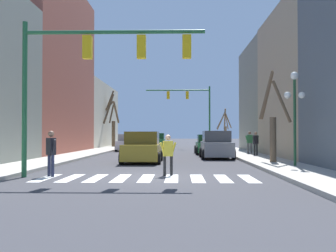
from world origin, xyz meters
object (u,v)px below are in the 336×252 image
(car_at_intersection, at_px, (142,148))
(traffic_signal_far, at_px, (192,103))
(car_driving_away_lane, at_px, (129,143))
(street_tree_left_near, at_px, (225,128))
(car_parked_right_far, at_px, (209,145))
(pedestrian_near_right_corner, at_px, (168,151))
(traffic_signal_near, at_px, (94,61))
(car_parked_right_mid, at_px, (216,146))
(street_tree_right_near, at_px, (272,122))
(pedestrian_waiting_at_curb, at_px, (250,140))
(street_tree_left_mid, at_px, (111,120))
(street_lamp_right_corner, at_px, (295,99))
(pedestrian_crossing_street, at_px, (256,141))
(car_parked_right_near, at_px, (157,140))
(pedestrian_on_left_sidewalk, at_px, (51,150))

(car_at_intersection, bearing_deg, traffic_signal_far, 170.82)
(car_driving_away_lane, distance_m, street_tree_left_near, 12.15)
(car_parked_right_far, bearing_deg, pedestrian_near_right_corner, 170.19)
(traffic_signal_near, distance_m, car_parked_right_mid, 13.12)
(traffic_signal_far, bearing_deg, car_driving_away_lane, -136.84)
(car_at_intersection, height_order, street_tree_right_near, street_tree_right_near)
(pedestrian_waiting_at_curb, height_order, street_tree_left_mid, street_tree_left_mid)
(traffic_signal_near, distance_m, pedestrian_near_right_corner, 4.31)
(car_driving_away_lane, bearing_deg, street_tree_left_near, -54.59)
(pedestrian_waiting_at_curb, bearing_deg, street_lamp_right_corner, -105.80)
(pedestrian_near_right_corner, bearing_deg, street_lamp_right_corner, 10.25)
(street_lamp_right_corner, relative_size, car_at_intersection, 0.98)
(traffic_signal_far, height_order, street_tree_left_mid, traffic_signal_far)
(pedestrian_crossing_street, xyz_separation_m, street_tree_left_near, (-0.03, 17.43, 1.11))
(car_parked_right_mid, bearing_deg, car_parked_right_near, 12.79)
(traffic_signal_far, height_order, car_parked_right_near, traffic_signal_far)
(pedestrian_waiting_at_curb, height_order, street_tree_right_near, street_tree_right_near)
(traffic_signal_near, xyz_separation_m, street_lamp_right_corner, (8.30, 3.63, -1.07))
(street_lamp_right_corner, distance_m, street_tree_left_near, 26.07)
(car_parked_right_near, height_order, pedestrian_near_right_corner, car_parked_right_near)
(traffic_signal_near, height_order, street_lamp_right_corner, traffic_signal_near)
(car_parked_right_mid, distance_m, car_driving_away_lane, 13.36)
(car_driving_away_lane, xyz_separation_m, car_at_intersection, (2.71, -15.23, 0.06))
(street_tree_left_mid, bearing_deg, street_lamp_right_corner, -64.21)
(car_parked_right_far, height_order, pedestrian_near_right_corner, pedestrian_near_right_corner)
(car_parked_right_mid, xyz_separation_m, street_tree_right_near, (2.37, -5.29, 1.34))
(street_tree_right_near, bearing_deg, car_driving_away_lane, 119.86)
(car_parked_right_mid, distance_m, pedestrian_crossing_street, 2.85)
(pedestrian_near_right_corner, distance_m, street_tree_right_near, 7.62)
(street_lamp_right_corner, relative_size, car_driving_away_lane, 0.87)
(car_parked_right_mid, bearing_deg, pedestrian_waiting_at_curb, -39.34)
(traffic_signal_near, xyz_separation_m, pedestrian_on_left_sidewalk, (-1.63, 0.24, -3.22))
(street_lamp_right_corner, height_order, car_at_intersection, street_lamp_right_corner)
(pedestrian_crossing_street, bearing_deg, pedestrian_on_left_sidewalk, -174.35)
(pedestrian_near_right_corner, distance_m, street_tree_left_mid, 30.68)
(car_parked_right_far, bearing_deg, traffic_signal_far, 4.85)
(car_parked_right_mid, xyz_separation_m, pedestrian_waiting_at_curb, (2.75, 3.36, 0.28))
(pedestrian_on_left_sidewalk, relative_size, street_tree_left_mid, 0.26)
(street_tree_left_near, bearing_deg, car_parked_right_mid, -98.36)
(pedestrian_near_right_corner, bearing_deg, traffic_signal_near, 177.26)
(traffic_signal_near, xyz_separation_m, car_at_intersection, (1.08, 7.46, -3.42))
(car_parked_right_mid, height_order, street_tree_right_near, street_tree_right_near)
(traffic_signal_near, height_order, pedestrian_waiting_at_curb, traffic_signal_near)
(car_parked_right_near, relative_size, pedestrian_crossing_street, 2.89)
(car_driving_away_lane, bearing_deg, car_parked_right_mid, -147.67)
(car_parked_right_mid, bearing_deg, street_lamp_right_corner, -160.31)
(street_tree_right_near, bearing_deg, car_parked_right_near, 105.08)
(traffic_signal_far, relative_size, car_parked_right_far, 1.66)
(traffic_signal_near, height_order, pedestrian_on_left_sidewalk, traffic_signal_near)
(street_tree_right_near, bearing_deg, street_tree_left_near, 89.24)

